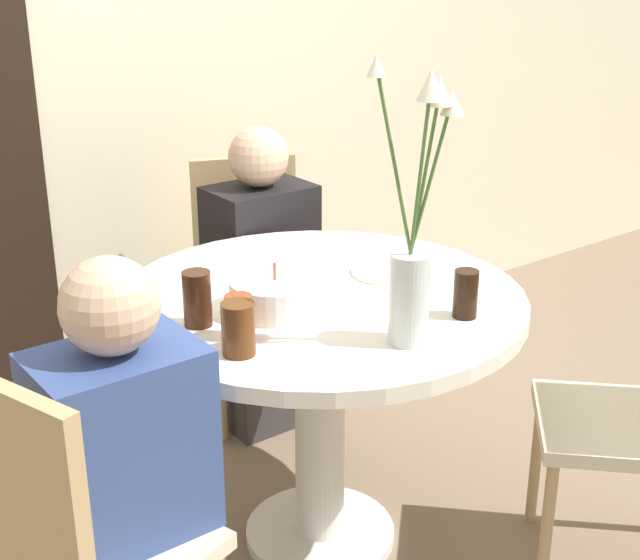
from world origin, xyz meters
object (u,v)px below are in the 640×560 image
Objects in this scene: drink_glass_0 at (197,299)px; drink_glass_3 at (239,317)px; chair_far_back at (252,271)px; person_woman at (262,291)px; drink_glass_1 at (466,294)px; birthday_cake at (275,295)px; side_plate at (390,271)px; drink_glass_2 at (238,329)px; person_guest at (128,509)px; flower_vase at (414,249)px; chair_near_front at (69,542)px.

drink_glass_3 is (0.04, -0.12, -0.02)m from drink_glass_0.
chair_far_back is 6.71× the size of drink_glass_0.
drink_glass_3 is 0.10× the size of person_woman.
drink_glass_1 is at bearing -74.82° from chair_far_back.
birthday_cake is 0.41m from side_plate.
person_guest is (-0.31, -0.04, -0.33)m from drink_glass_2.
birthday_cake is 0.43m from flower_vase.
birthday_cake is (-0.46, -0.83, 0.29)m from chair_far_back.
person_guest reaches higher than drink_glass_1.
flower_vase is 0.84m from person_guest.
flower_vase is 6.26× the size of drink_glass_3.
person_guest is (-0.99, -1.03, -0.02)m from chair_far_back.
person_guest is at bearing -159.56° from birthday_cake.
birthday_cake is at bearing 20.44° from person_guest.
person_woman reaches higher than drink_glass_3.
chair_far_back and chair_near_front have the same top height.
birthday_cake is 0.21× the size of person_woman.
person_woman is (0.41, 0.68, -0.31)m from birthday_cake.
chair_near_front is 7.61× the size of drink_glass_1.
side_plate is 0.20× the size of person_woman.
flower_vase is 4.83× the size of drink_glass_0.
drink_glass_3 is (-0.16, -0.08, 0.01)m from birthday_cake.
drink_glass_0 reaches higher than birthday_cake.
drink_glass_0 is (-0.61, 0.01, 0.06)m from side_plate.
drink_glass_1 is (0.22, 0.04, -0.17)m from flower_vase.
chair_far_back reaches higher than drink_glass_1.
drink_glass_0 is (-0.20, 0.04, 0.03)m from birthday_cake.
chair_far_back is 4.00× the size of birthday_cake.
person_woman is (0.05, 1.00, -0.32)m from drink_glass_1.
chair_near_front reaches higher than drink_glass_3.
birthday_cake reaches higher than drink_glass_1.
birthday_cake is 1.90× the size of drink_glass_1.
drink_glass_1 is 0.11× the size of person_guest.
drink_glass_3 is at bearing -90.26° from chair_near_front.
side_plate is (1.08, 0.27, 0.25)m from chair_near_front.
chair_far_back is 7.61× the size of drink_glass_1.
drink_glass_2 is at bearing -97.19° from chair_near_front.
flower_vase is 0.52m from side_plate.
drink_glass_3 is at bearing -152.58° from birthday_cake.
birthday_cake reaches higher than drink_glass_2.
flower_vase reaches higher than person_woman.
birthday_cake is 0.35× the size of flower_vase.
chair_far_back is at bearing 86.05° from side_plate.
flower_vase is 0.61× the size of person_guest.
flower_vase is at bearing -29.90° from drink_glass_2.
drink_glass_2 reaches higher than drink_glass_3.
person_guest is (-0.88, 0.12, -0.32)m from drink_glass_1.
person_woman is 1.00× the size of person_guest.
drink_glass_3 is (0.51, 0.16, 0.30)m from chair_near_front.
person_woman is (-0.00, 0.66, -0.27)m from side_plate.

